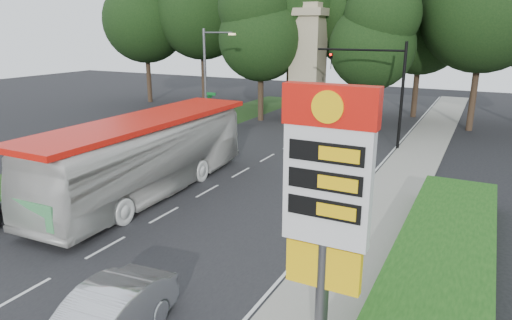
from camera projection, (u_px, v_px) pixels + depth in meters
The scene contains 15 objects.
ground at pixel (9, 302), 13.80m from camera, with size 120.00×120.00×0.00m, color black.
road_surface at pixel (218, 186), 24.05m from camera, with size 14.00×80.00×0.02m, color black.
sidewalk_right at pixel (380, 213), 20.31m from camera, with size 3.00×80.00×0.12m, color gray.
grass_verge_left at pixel (151, 142), 33.35m from camera, with size 5.00×50.00×0.02m, color #193814.
hedge at pixel (444, 255), 15.42m from camera, with size 3.00×14.00×1.20m, color #184512.
gas_station_pylon at pixel (327, 192), 10.23m from camera, with size 2.10×0.45×6.85m.
traffic_signal_mast at pixel (383, 80), 30.52m from camera, with size 6.10×0.35×7.20m.
streetlight_signs at pixel (208, 77), 34.45m from camera, with size 2.75×0.98×8.00m.
monument at pixel (308, 64), 38.90m from camera, with size 3.00×3.00×10.05m.
tree_far_west at pixel (144, 2), 48.71m from camera, with size 8.96×8.96×17.60m.
tree_west_near at pixel (261, 8), 47.04m from camera, with size 8.40×8.40×16.50m.
tree_east_near at pixel (423, 9), 40.10m from camera, with size 8.12×8.12×15.95m.
tree_monument_left at pixel (261, 20), 38.82m from camera, with size 7.28×7.28×14.30m.
tree_monument_right at pixel (373, 28), 35.26m from camera, with size 6.72×6.72×13.20m.
transit_bus at pixel (147, 156), 22.47m from camera, with size 3.21×13.74×3.83m, color silver.
Camera 1 is at (12.19, -7.30, 7.97)m, focal length 32.00 mm.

